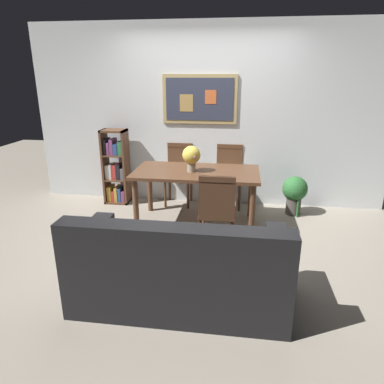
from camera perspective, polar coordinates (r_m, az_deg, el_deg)
ground_plane at (r=4.18m, az=0.29°, el=-8.28°), size 12.00×12.00×0.00m
wall_back_with_painting at (r=5.25m, az=2.53°, el=12.19°), size 5.20×0.14×2.60m
dining_table at (r=4.51m, az=0.72°, el=2.36°), size 1.59×0.85×0.72m
dining_chair_near_right at (r=3.78m, az=4.13°, el=-2.46°), size 0.40×0.41×0.91m
dining_chair_far_left at (r=5.31m, az=-2.10°, el=3.84°), size 0.40×0.41×0.91m
dining_chair_far_right at (r=5.23m, az=6.03°, el=3.52°), size 0.40×0.41×0.91m
leather_couch at (r=3.04m, az=-2.13°, el=-12.81°), size 1.80×0.84×0.84m
bookshelf at (r=5.44m, az=-12.25°, el=3.67°), size 0.36×0.28×1.12m
potted_ivy at (r=5.10m, az=16.36°, el=-0.05°), size 0.35×0.35×0.58m
flower_vase at (r=4.40m, az=-0.09°, el=5.84°), size 0.23×0.23×0.33m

